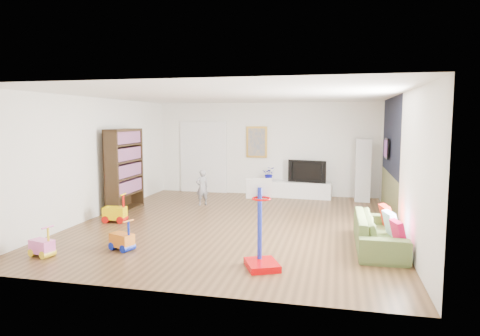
% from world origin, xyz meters
% --- Properties ---
extents(floor, '(6.50, 7.50, 0.00)m').
position_xyz_m(floor, '(0.00, 0.00, 0.00)').
color(floor, brown).
rests_on(floor, ground).
extents(ceiling, '(6.50, 7.50, 0.00)m').
position_xyz_m(ceiling, '(0.00, 0.00, 2.70)').
color(ceiling, white).
rests_on(ceiling, ground).
extents(wall_back, '(6.50, 0.00, 2.70)m').
position_xyz_m(wall_back, '(0.00, 3.75, 1.35)').
color(wall_back, white).
rests_on(wall_back, ground).
extents(wall_front, '(6.50, 0.00, 2.70)m').
position_xyz_m(wall_front, '(0.00, -3.75, 1.35)').
color(wall_front, white).
rests_on(wall_front, ground).
extents(wall_left, '(0.00, 7.50, 2.70)m').
position_xyz_m(wall_left, '(-3.25, 0.00, 1.35)').
color(wall_left, silver).
rests_on(wall_left, ground).
extents(wall_right, '(0.00, 7.50, 2.70)m').
position_xyz_m(wall_right, '(3.25, 0.00, 1.35)').
color(wall_right, silver).
rests_on(wall_right, ground).
extents(navy_accent, '(0.01, 3.20, 1.70)m').
position_xyz_m(navy_accent, '(3.23, 1.40, 1.85)').
color(navy_accent, black).
rests_on(navy_accent, wall_right).
extents(olive_wainscot, '(0.01, 3.20, 1.00)m').
position_xyz_m(olive_wainscot, '(3.23, 1.40, 0.50)').
color(olive_wainscot, brown).
rests_on(olive_wainscot, wall_right).
extents(doorway, '(1.45, 0.06, 2.10)m').
position_xyz_m(doorway, '(-1.90, 3.71, 1.05)').
color(doorway, white).
rests_on(doorway, ground).
extents(painting_back, '(0.62, 0.06, 0.92)m').
position_xyz_m(painting_back, '(-0.25, 3.71, 1.55)').
color(painting_back, gold).
rests_on(painting_back, wall_back).
extents(artwork_right, '(0.04, 0.56, 0.46)m').
position_xyz_m(artwork_right, '(3.17, 1.60, 1.55)').
color(artwork_right, '#7F3F8C').
rests_on(artwork_right, wall_right).
extents(media_console, '(1.95, 0.59, 0.45)m').
position_xyz_m(media_console, '(0.98, 3.41, 0.22)').
color(media_console, white).
rests_on(media_console, ground).
extents(tall_cabinet, '(0.40, 0.40, 1.70)m').
position_xyz_m(tall_cabinet, '(2.76, 3.22, 0.85)').
color(tall_cabinet, silver).
rests_on(tall_cabinet, ground).
extents(bookshelf, '(0.38, 1.37, 1.99)m').
position_xyz_m(bookshelf, '(-2.93, 0.68, 0.99)').
color(bookshelf, '#312111').
rests_on(bookshelf, ground).
extents(sofa, '(0.78, 1.97, 0.58)m').
position_xyz_m(sofa, '(2.81, -1.16, 0.29)').
color(sofa, '#566C35').
rests_on(sofa, ground).
extents(basketball_hoop, '(0.65, 0.70, 1.33)m').
position_xyz_m(basketball_hoop, '(1.02, -2.60, 0.67)').
color(basketball_hoop, '#C20105').
rests_on(basketball_hoop, ground).
extents(ride_on_yellow, '(0.49, 0.33, 0.62)m').
position_xyz_m(ride_on_yellow, '(-2.58, -0.46, 0.31)').
color(ride_on_yellow, '#FFD300').
rests_on(ride_on_yellow, ground).
extents(ride_on_orange, '(0.46, 0.37, 0.53)m').
position_xyz_m(ride_on_orange, '(-1.45, -2.24, 0.27)').
color(ride_on_orange, orange).
rests_on(ride_on_orange, ground).
extents(ride_on_pink, '(0.43, 0.32, 0.51)m').
position_xyz_m(ride_on_pink, '(-2.55, -2.83, 0.25)').
color(ride_on_pink, '#FB6BC5').
rests_on(ride_on_pink, ground).
extents(child, '(0.40, 0.39, 0.92)m').
position_xyz_m(child, '(-1.31, 1.74, 0.46)').
color(child, gray).
rests_on(child, ground).
extents(tv, '(1.10, 0.38, 0.63)m').
position_xyz_m(tv, '(1.28, 3.42, 0.76)').
color(tv, black).
rests_on(tv, media_console).
extents(vase_plant, '(0.38, 0.34, 0.41)m').
position_xyz_m(vase_plant, '(0.17, 3.43, 0.65)').
color(vase_plant, '#080990').
rests_on(vase_plant, media_console).
extents(pillow_left, '(0.18, 0.37, 0.35)m').
position_xyz_m(pillow_left, '(3.04, -1.75, 0.45)').
color(pillow_left, '#A90B39').
rests_on(pillow_left, sofa).
extents(pillow_center, '(0.20, 0.42, 0.41)m').
position_xyz_m(pillow_center, '(2.99, -1.20, 0.45)').
color(pillow_center, white).
rests_on(pillow_center, sofa).
extents(pillow_right, '(0.18, 0.42, 0.41)m').
position_xyz_m(pillow_right, '(2.98, -0.63, 0.45)').
color(pillow_right, red).
rests_on(pillow_right, sofa).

